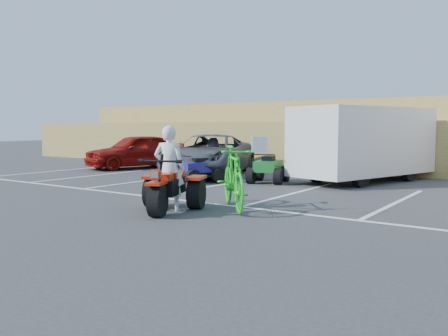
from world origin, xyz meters
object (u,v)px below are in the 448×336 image
Objects in this scene: green_dirt_bike at (233,178)px; cargo_trailer at (364,142)px; red_trike_atv at (167,212)px; rider at (169,168)px; quad_atv_green at (268,182)px; grey_pickup at (209,155)px; quad_atv_blue at (200,183)px; red_car at (136,151)px.

cargo_trailer is at bearing 41.70° from green_dirt_bike.
rider is (-0.06, 0.14, 0.91)m from red_trike_atv.
cargo_trailer reaches higher than quad_atv_green.
rider reaches higher than grey_pickup.
red_trike_atv is 5.25m from quad_atv_blue.
red_trike_atv is at bearing -175.33° from green_dirt_bike.
cargo_trailer is (0.60, 6.74, 0.61)m from green_dirt_bike.
grey_pickup is at bearing -150.35° from cargo_trailer.
grey_pickup is (-3.78, 6.51, -0.16)m from rider.
grey_pickup reaches higher than quad_atv_blue.
rider is 1.39m from green_dirt_bike.
grey_pickup is at bearing -83.00° from rider.
red_trike_atv is 8.06m from cargo_trailer.
quad_atv_green is (7.34, -1.37, -0.74)m from red_car.
green_dirt_bike reaches higher than quad_atv_blue.
grey_pickup is 2.54m from quad_atv_blue.
quad_atv_green is (1.79, 1.28, 0.00)m from quad_atv_blue.
red_trike_atv is 0.41× the size of red_car.
quad_atv_blue is (1.19, -2.11, -0.75)m from grey_pickup.
cargo_trailer is (5.40, 1.15, 0.55)m from grey_pickup.
red_trike_atv is 0.33× the size of grey_pickup.
red_car is 9.79m from cargo_trailer.
red_car is at bearing 153.08° from grey_pickup.
red_car reaches higher than green_dirt_bike.
quad_atv_blue is at bearing -80.49° from grey_pickup.
rider is at bearing -96.84° from quad_atv_green.
cargo_trailer is at bearing -125.04° from rider.
red_trike_atv is at bearing -83.66° from cargo_trailer.
red_trike_atv is 10.93m from red_car.
red_trike_atv is at bearing -22.75° from red_car.
quad_atv_blue is (-3.60, 3.48, -0.69)m from green_dirt_bike.
red_trike_atv is at bearing -35.88° from quad_atv_blue.
green_dirt_bike is 0.53× the size of red_car.
green_dirt_bike is 6.79m from cargo_trailer.
green_dirt_bike is (1.02, 0.92, -0.22)m from rider.
rider is 1.24× the size of quad_atv_green.
rider is 5.81m from quad_atv_green.
green_dirt_bike is 7.37m from grey_pickup.
red_car is 0.79× the size of cargo_trailer.
quad_atv_green is at bearing -35.60° from grey_pickup.
quad_atv_blue is at bearing -6.99° from red_car.
cargo_trailer is at bearing 55.58° from red_trike_atv.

